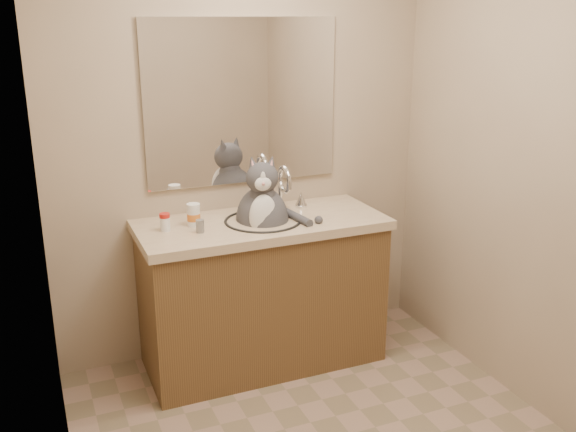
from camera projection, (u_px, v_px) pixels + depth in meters
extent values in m
cube|color=tan|center=(243.00, 147.00, 3.61)|extent=(2.20, 0.01, 2.40)
cube|color=tan|center=(48.00, 242.00, 2.10)|extent=(0.01, 2.50, 2.40)
cube|color=tan|center=(562.00, 178.00, 2.92)|extent=(0.01, 2.50, 2.40)
cube|color=brown|center=(262.00, 296.00, 3.60)|extent=(1.30, 0.55, 0.80)
cube|color=beige|center=(262.00, 225.00, 3.47)|extent=(1.34, 0.59, 0.05)
torus|color=black|center=(263.00, 221.00, 3.44)|extent=(0.42, 0.42, 0.02)
ellipsoid|color=white|center=(263.00, 234.00, 3.47)|extent=(0.40, 0.40, 0.15)
cylinder|color=silver|center=(280.00, 192.00, 3.62)|extent=(0.03, 0.03, 0.18)
torus|color=silver|center=(284.00, 179.00, 3.54)|extent=(0.03, 0.16, 0.16)
cone|color=silver|center=(301.00, 198.00, 3.69)|extent=(0.06, 0.06, 0.08)
cube|color=white|center=(243.00, 102.00, 3.52)|extent=(1.10, 0.02, 0.90)
cube|color=beige|center=(69.00, 284.00, 2.27)|extent=(0.01, 1.20, 1.90)
ellipsoid|color=#404044|center=(262.00, 221.00, 3.48)|extent=(0.36, 0.38, 0.38)
ellipsoid|color=silver|center=(263.00, 217.00, 3.36)|extent=(0.17, 0.13, 0.24)
ellipsoid|color=#404044|center=(262.00, 178.00, 3.36)|extent=(0.21, 0.20, 0.17)
ellipsoid|color=silver|center=(263.00, 184.00, 3.30)|extent=(0.10, 0.07, 0.07)
sphere|color=#D88C8C|center=(263.00, 184.00, 3.27)|extent=(0.02, 0.02, 0.02)
cone|color=#404044|center=(253.00, 163.00, 3.35)|extent=(0.09, 0.08, 0.08)
cone|color=#404044|center=(271.00, 162.00, 3.35)|extent=(0.09, 0.08, 0.08)
cylinder|color=#404044|center=(297.00, 217.00, 3.45)|extent=(0.08, 0.26, 0.04)
cylinder|color=white|center=(165.00, 224.00, 3.28)|extent=(0.06, 0.06, 0.07)
cylinder|color=#B51B13|center=(165.00, 216.00, 3.27)|extent=(0.07, 0.07, 0.02)
cylinder|color=white|center=(194.00, 217.00, 3.36)|extent=(0.09, 0.09, 0.10)
cylinder|color=orange|center=(194.00, 217.00, 3.36)|extent=(0.09, 0.09, 0.04)
cylinder|color=white|center=(193.00, 206.00, 3.34)|extent=(0.09, 0.09, 0.02)
cylinder|color=gray|center=(200.00, 226.00, 3.26)|extent=(0.05, 0.05, 0.07)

